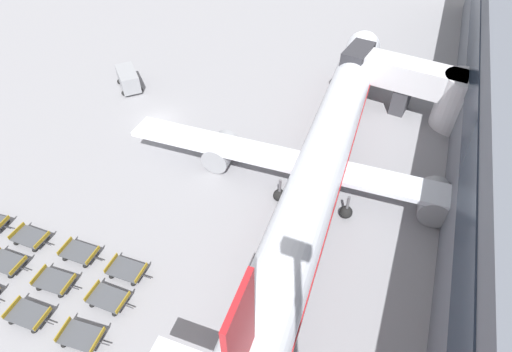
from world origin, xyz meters
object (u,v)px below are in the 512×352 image
baggage_dolly_row_near_col_d (81,336)px  baggage_dolly_row_mid_a_col_b (6,263)px  airplane (325,154)px  baggage_dolly_row_mid_b_col_d (127,270)px  baggage_dolly_row_mid_a_col_d (108,298)px  baggage_dolly_row_mid_b_col_c (80,253)px  baggage_dolly_row_mid_a_col_c (55,281)px  baggage_dolly_row_near_col_c (29,315)px  baggage_dolly_row_mid_b_col_b (30,237)px  service_van (128,79)px

baggage_dolly_row_near_col_d → baggage_dolly_row_mid_a_col_b: (-9.09, 2.36, 0.00)m
airplane → baggage_dolly_row_mid_b_col_d: 18.82m
baggage_dolly_row_mid_a_col_b → baggage_dolly_row_mid_a_col_d: (8.97, 0.54, 0.00)m
baggage_dolly_row_mid_a_col_b → baggage_dolly_row_mid_b_col_c: bearing=32.5°
baggage_dolly_row_mid_a_col_c → baggage_dolly_row_mid_a_col_d: (4.44, 0.39, 0.00)m
baggage_dolly_row_mid_a_col_c → baggage_dolly_row_mid_b_col_c: bearing=91.2°
baggage_dolly_row_near_col_d → baggage_dolly_row_near_col_c: bearing=-177.6°
baggage_dolly_row_near_col_d → baggage_dolly_row_mid_a_col_d: 2.90m
airplane → baggage_dolly_row_mid_a_col_c: size_ratio=13.79×
baggage_dolly_row_mid_b_col_b → baggage_dolly_row_mid_b_col_d: (8.90, 0.44, 0.00)m
baggage_dolly_row_mid_b_col_b → airplane: bearing=39.2°
service_van → baggage_dolly_row_mid_b_col_d: (15.84, -22.30, -0.75)m
baggage_dolly_row_near_col_c → baggage_dolly_row_mid_a_col_b: (-4.77, 2.54, 0.00)m
baggage_dolly_row_mid_a_col_b → airplane: bearing=43.6°
baggage_dolly_row_mid_a_col_d → baggage_dolly_row_mid_b_col_c: size_ratio=1.00×
baggage_dolly_row_mid_a_col_d → baggage_dolly_row_mid_b_col_d: same height
baggage_dolly_row_mid_a_col_d → baggage_dolly_row_mid_b_col_c: (-4.49, 2.32, 0.00)m
baggage_dolly_row_mid_a_col_b → baggage_dolly_row_mid_a_col_d: bearing=3.4°
airplane → baggage_dolly_row_mid_b_col_d: size_ratio=13.86×
baggage_dolly_row_mid_a_col_c → baggage_dolly_row_mid_b_col_b: 5.24m
baggage_dolly_row_mid_a_col_c → baggage_dolly_row_mid_b_col_c: same height
baggage_dolly_row_mid_a_col_c → baggage_dolly_row_mid_b_col_d: size_ratio=1.01×
baggage_dolly_row_mid_a_col_d → baggage_dolly_row_mid_b_col_b: 9.33m
baggage_dolly_row_mid_a_col_b → baggage_dolly_row_mid_a_col_c: size_ratio=0.99×
airplane → baggage_dolly_row_mid_b_col_b: (-19.41, -15.81, -2.73)m
airplane → baggage_dolly_row_mid_b_col_c: (-14.78, -15.47, -2.73)m
baggage_dolly_row_mid_b_col_d → baggage_dolly_row_mid_a_col_c: bearing=-146.4°
baggage_dolly_row_mid_a_col_c → baggage_dolly_row_mid_b_col_c: size_ratio=1.01×
baggage_dolly_row_mid_a_col_b → baggage_dolly_row_mid_a_col_c: 4.54m
baggage_dolly_row_near_col_d → baggage_dolly_row_mid_b_col_c: 6.96m
baggage_dolly_row_mid_a_col_b → baggage_dolly_row_mid_b_col_d: 9.24m
baggage_dolly_row_near_col_d → baggage_dolly_row_mid_b_col_c: same height
baggage_dolly_row_near_col_d → baggage_dolly_row_mid_b_col_b: bearing=152.2°
baggage_dolly_row_near_col_d → baggage_dolly_row_mid_a_col_c: same height
baggage_dolly_row_mid_a_col_d → airplane: bearing=60.0°
baggage_dolly_row_near_col_c → baggage_dolly_row_near_col_d: bearing=2.4°
airplane → baggage_dolly_row_mid_a_col_b: 26.73m
baggage_dolly_row_mid_a_col_c → baggage_dolly_row_near_col_d: bearing=-28.8°
service_van → baggage_dolly_row_near_col_c: (11.86, -27.80, -0.75)m
baggage_dolly_row_mid_b_col_d → airplane: bearing=55.6°
baggage_dolly_row_near_col_c → baggage_dolly_row_mid_b_col_d: 6.79m
baggage_dolly_row_mid_a_col_d → baggage_dolly_row_mid_b_col_b: bearing=167.8°
service_van → baggage_dolly_row_mid_b_col_b: service_van is taller
baggage_dolly_row_near_col_c → baggage_dolly_row_near_col_d: (4.31, 0.18, 0.00)m
baggage_dolly_row_near_col_c → baggage_dolly_row_mid_a_col_d: (4.20, 3.08, 0.00)m
baggage_dolly_row_near_col_c → baggage_dolly_row_mid_a_col_b: 5.41m
baggage_dolly_row_mid_a_col_c → service_van: bearing=114.8°
airplane → baggage_dolly_row_near_col_c: (-14.49, -20.86, -2.73)m
baggage_dolly_row_mid_a_col_c → baggage_dolly_row_mid_b_col_d: bearing=33.6°
service_van → baggage_dolly_row_mid_a_col_b: bearing=-74.3°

